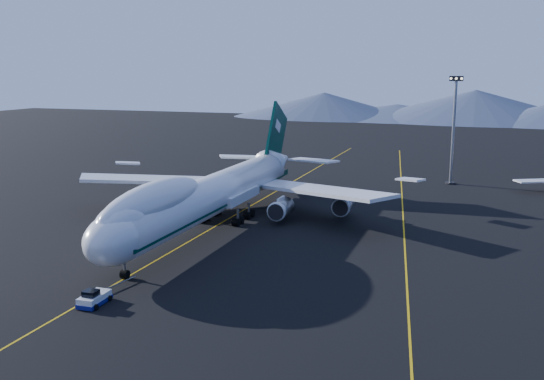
% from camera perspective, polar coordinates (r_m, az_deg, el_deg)
% --- Properties ---
extents(ground, '(500.00, 500.00, 0.00)m').
position_cam_1_polar(ground, '(101.38, -5.54, -3.53)').
color(ground, black).
rests_on(ground, ground).
extents(taxiway_line_main, '(0.25, 220.00, 0.01)m').
position_cam_1_polar(taxiway_line_main, '(101.37, -5.54, -3.52)').
color(taxiway_line_main, '#C79E0B').
rests_on(taxiway_line_main, ground).
extents(taxiway_line_side, '(28.08, 198.09, 0.01)m').
position_cam_1_polar(taxiway_line_side, '(102.80, 12.30, -3.53)').
color(taxiway_line_side, '#C79E0B').
rests_on(taxiway_line_side, ground).
extents(boeing_747, '(59.62, 72.43, 19.37)m').
position_cam_1_polar(boeing_747, '(100.08, -5.59, -0.31)').
color(boeing_747, silver).
rests_on(boeing_747, ground).
extents(pushback_tug, '(2.54, 4.28, 1.83)m').
position_cam_1_polar(pushback_tug, '(71.60, -16.37, -9.85)').
color(pushback_tug, silver).
rests_on(pushback_tug, ground).
extents(floodlight_mast, '(3.02, 2.26, 24.41)m').
position_cam_1_polar(floodlight_mast, '(143.37, 16.70, 5.42)').
color(floodlight_mast, black).
rests_on(floodlight_mast, ground).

